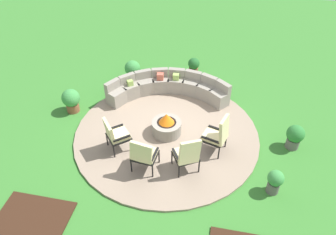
# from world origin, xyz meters

# --- Properties ---
(ground_plane) EXTENTS (24.00, 24.00, 0.00)m
(ground_plane) POSITION_xyz_m (0.00, 0.00, 0.00)
(ground_plane) COLOR #387A2D
(patio_circle) EXTENTS (5.15, 5.15, 0.06)m
(patio_circle) POSITION_xyz_m (0.00, 0.00, 0.03)
(patio_circle) COLOR gray
(patio_circle) RESTS_ON ground_plane
(mulch_bed_left) EXTENTS (1.60, 1.11, 0.04)m
(mulch_bed_left) POSITION_xyz_m (-2.32, -3.25, 0.02)
(mulch_bed_left) COLOR #382114
(mulch_bed_left) RESTS_ON ground_plane
(fire_pit) EXTENTS (0.82, 0.82, 0.67)m
(fire_pit) POSITION_xyz_m (0.00, 0.00, 0.31)
(fire_pit) COLOR gray
(fire_pit) RESTS_ON patio_circle
(curved_stone_bench) EXTENTS (3.79, 1.61, 0.75)m
(curved_stone_bench) POSITION_xyz_m (-0.32, 1.75, 0.37)
(curved_stone_bench) COLOR gray
(curved_stone_bench) RESTS_ON patio_circle
(lounge_chair_front_left) EXTENTS (0.76, 0.79, 1.02)m
(lounge_chair_front_left) POSITION_xyz_m (-1.16, -0.88, 0.59)
(lounge_chair_front_left) COLOR black
(lounge_chair_front_left) RESTS_ON patio_circle
(lounge_chair_front_right) EXTENTS (0.64, 0.59, 1.04)m
(lounge_chair_front_right) POSITION_xyz_m (-0.27, -1.44, 0.60)
(lounge_chair_front_right) COLOR black
(lounge_chair_front_right) RESTS_ON patio_circle
(lounge_chair_back_left) EXTENTS (0.75, 0.76, 1.10)m
(lounge_chair_back_left) POSITION_xyz_m (0.76, -1.25, 0.62)
(lounge_chair_back_left) COLOR black
(lounge_chair_back_left) RESTS_ON patio_circle
(lounge_chair_back_right) EXTENTS (0.73, 0.68, 1.15)m
(lounge_chair_back_right) POSITION_xyz_m (1.41, -0.42, 0.63)
(lounge_chair_back_right) COLOR black
(lounge_chair_back_right) RESTS_ON patio_circle
(potted_plant_0) EXTENTS (0.38, 0.38, 0.66)m
(potted_plant_0) POSITION_xyz_m (2.84, -1.45, 0.37)
(potted_plant_0) COLOR #605B56
(potted_plant_0) RESTS_ON ground_plane
(potted_plant_1) EXTENTS (0.47, 0.47, 0.72)m
(potted_plant_1) POSITION_xyz_m (3.42, 0.18, 0.40)
(potted_plant_1) COLOR #605B56
(potted_plant_1) RESTS_ON ground_plane
(potted_plant_2) EXTENTS (0.54, 0.54, 0.76)m
(potted_plant_2) POSITION_xyz_m (-3.03, 0.48, 0.42)
(potted_plant_2) COLOR brown
(potted_plant_2) RESTS_ON ground_plane
(potted_plant_3) EXTENTS (0.40, 0.40, 0.70)m
(potted_plant_3) POSITION_xyz_m (0.31, 3.18, 0.38)
(potted_plant_3) COLOR brown
(potted_plant_3) RESTS_ON ground_plane
(potted_plant_4) EXTENTS (0.53, 0.53, 0.73)m
(potted_plant_4) POSITION_xyz_m (-1.71, 2.51, 0.40)
(potted_plant_4) COLOR #605B56
(potted_plant_4) RESTS_ON ground_plane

